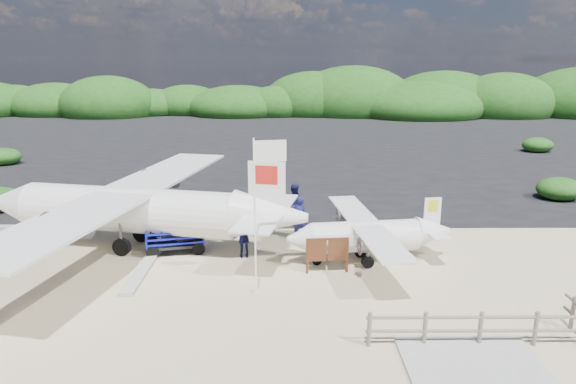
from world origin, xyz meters
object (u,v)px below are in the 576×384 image
(crew_a, at_px, (299,218))
(crew_b, at_px, (294,204))
(flagpole, at_px, (256,292))
(crew_c, at_px, (244,239))
(aircraft_small, at_px, (214,140))
(signboard, at_px, (327,273))
(aircraft_large, at_px, (380,147))
(baggage_cart, at_px, (176,252))

(crew_a, bearing_deg, crew_b, -107.51)
(flagpole, relative_size, crew_a, 2.75)
(crew_b, relative_size, crew_c, 1.27)
(flagpole, bearing_deg, aircraft_small, 99.87)
(signboard, xyz_separation_m, aircraft_large, (6.91, 27.47, 0.00))
(flagpole, xyz_separation_m, signboard, (2.50, 1.58, 0.00))
(baggage_cart, height_order, aircraft_small, aircraft_small)
(crew_b, bearing_deg, aircraft_small, -60.92)
(flagpole, xyz_separation_m, crew_c, (-0.61, 3.10, 0.76))
(crew_b, bearing_deg, baggage_cart, 50.84)
(crew_c, relative_size, aircraft_small, 0.23)
(baggage_cart, distance_m, aircraft_large, 28.45)
(crew_b, height_order, aircraft_large, aircraft_large)
(signboard, relative_size, crew_c, 1.08)
(crew_b, distance_m, aircraft_large, 23.15)
(baggage_cart, distance_m, crew_b, 6.16)
(baggage_cart, relative_size, aircraft_large, 0.15)
(flagpole, relative_size, aircraft_small, 0.79)
(flagpole, distance_m, crew_a, 5.60)
(aircraft_small, bearing_deg, crew_b, 98.61)
(crew_a, distance_m, crew_c, 3.11)
(aircraft_small, bearing_deg, signboard, 97.78)
(baggage_cart, xyz_separation_m, crew_b, (4.84, 3.68, 0.97))
(crew_a, height_order, crew_b, crew_b)
(signboard, distance_m, crew_a, 3.92)
(flagpole, bearing_deg, crew_b, 79.20)
(flagpole, distance_m, signboard, 2.96)
(flagpole, xyz_separation_m, crew_b, (1.40, 7.36, 0.97))
(crew_c, bearing_deg, aircraft_large, -120.89)
(crew_b, xyz_separation_m, aircraft_large, (8.01, 21.70, -0.97))
(flagpole, height_order, crew_a, flagpole)
(crew_c, relative_size, aircraft_large, 0.09)
(crew_b, bearing_deg, crew_a, 108.99)
(flagpole, distance_m, crew_b, 7.55)
(signboard, bearing_deg, aircraft_large, 71.39)
(flagpole, bearing_deg, aircraft_large, 72.05)
(aircraft_small, bearing_deg, crew_a, 97.89)
(crew_c, xyz_separation_m, aircraft_large, (10.03, 25.96, -0.76))
(crew_a, xyz_separation_m, aircraft_small, (-7.41, 28.14, -0.94))
(baggage_cart, distance_m, crew_c, 2.99)
(signboard, relative_size, aircraft_large, 0.10)
(flagpole, xyz_separation_m, crew_a, (1.60, 5.28, 0.94))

